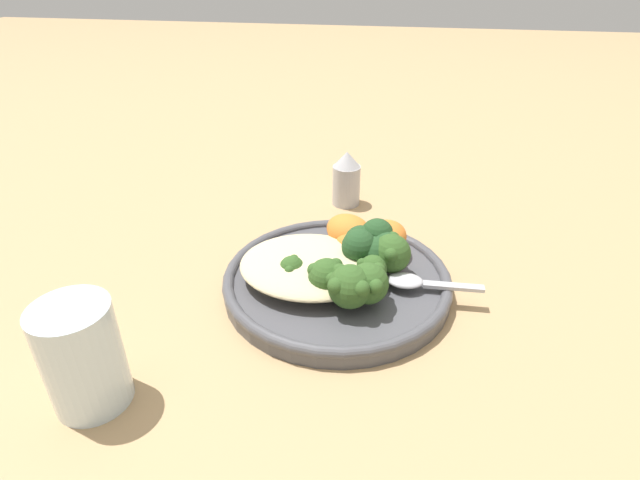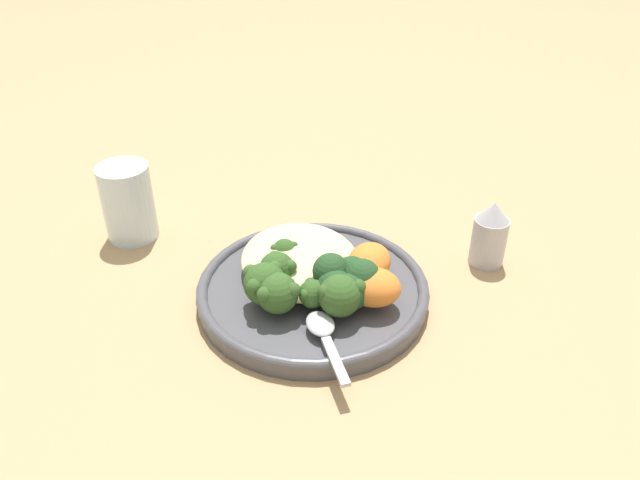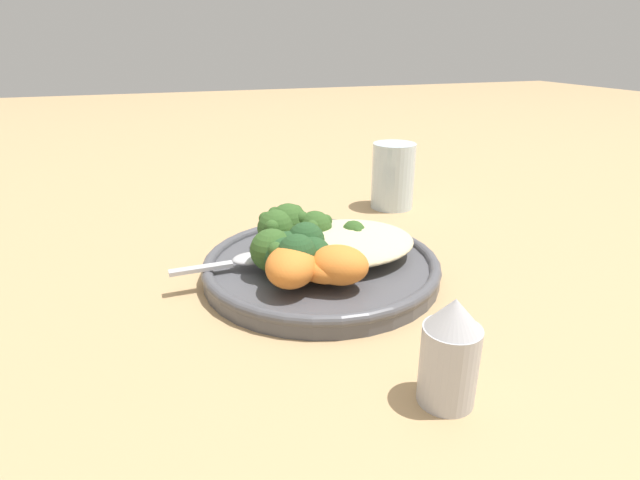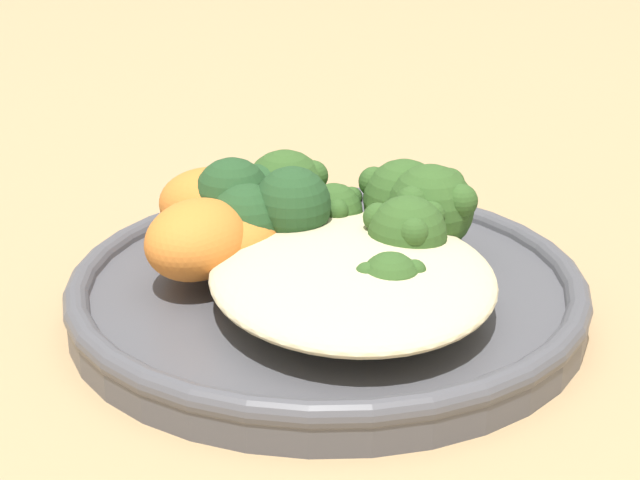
% 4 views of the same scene
% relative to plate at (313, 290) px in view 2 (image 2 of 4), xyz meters
% --- Properties ---
extents(ground_plane, '(4.00, 4.00, 0.00)m').
position_rel_plate_xyz_m(ground_plane, '(-0.02, 0.01, -0.01)').
color(ground_plane, tan).
extents(plate, '(0.24, 0.24, 0.02)m').
position_rel_plate_xyz_m(plate, '(0.00, 0.00, 0.00)').
color(plate, '#4C4C51').
rests_on(plate, ground_plane).
extents(quinoa_mound, '(0.15, 0.12, 0.02)m').
position_rel_plate_xyz_m(quinoa_mound, '(-0.03, -0.01, 0.02)').
color(quinoa_mound, beige).
rests_on(quinoa_mound, plate).
extents(broccoli_stalk_0, '(0.07, 0.07, 0.03)m').
position_rel_plate_xyz_m(broccoli_stalk_0, '(-0.03, -0.01, 0.02)').
color(broccoli_stalk_0, '#ADC675').
rests_on(broccoli_stalk_0, plate).
extents(broccoli_stalk_1, '(0.04, 0.10, 0.04)m').
position_rel_plate_xyz_m(broccoli_stalk_1, '(-0.00, -0.02, 0.03)').
color(broccoli_stalk_1, '#ADC675').
rests_on(broccoli_stalk_1, plate).
extents(broccoli_stalk_2, '(0.04, 0.11, 0.04)m').
position_rel_plate_xyz_m(broccoli_stalk_2, '(0.02, -0.04, 0.03)').
color(broccoli_stalk_2, '#ADC675').
rests_on(broccoli_stalk_2, plate).
extents(broccoli_stalk_3, '(0.07, 0.12, 0.04)m').
position_rel_plate_xyz_m(broccoli_stalk_3, '(0.03, -0.03, 0.03)').
color(broccoli_stalk_3, '#ADC675').
rests_on(broccoli_stalk_3, plate).
extents(broccoli_stalk_4, '(0.07, 0.07, 0.03)m').
position_rel_plate_xyz_m(broccoli_stalk_4, '(0.03, 0.00, 0.02)').
color(broccoli_stalk_4, '#ADC675').
rests_on(broccoli_stalk_4, plate).
extents(broccoli_stalk_5, '(0.10, 0.05, 0.04)m').
position_rel_plate_xyz_m(broccoli_stalk_5, '(0.05, 0.02, 0.03)').
color(broccoli_stalk_5, '#ADC675').
rests_on(broccoli_stalk_5, plate).
extents(sweet_potato_chunk_0, '(0.07, 0.07, 0.03)m').
position_rel_plate_xyz_m(sweet_potato_chunk_0, '(0.02, 0.05, 0.02)').
color(sweet_potato_chunk_0, orange).
rests_on(sweet_potato_chunk_0, plate).
extents(sweet_potato_chunk_1, '(0.07, 0.07, 0.04)m').
position_rel_plate_xyz_m(sweet_potato_chunk_1, '(0.05, 0.05, 0.03)').
color(sweet_potato_chunk_1, orange).
rests_on(sweet_potato_chunk_1, plate).
extents(sweet_potato_chunk_2, '(0.07, 0.07, 0.04)m').
position_rel_plate_xyz_m(sweet_potato_chunk_2, '(0.00, 0.06, 0.03)').
color(sweet_potato_chunk_2, orange).
rests_on(sweet_potato_chunk_2, plate).
extents(kale_tuft, '(0.06, 0.07, 0.04)m').
position_rel_plate_xyz_m(kale_tuft, '(0.03, 0.03, 0.03)').
color(kale_tuft, '#234723').
rests_on(kale_tuft, plate).
extents(spoon, '(0.10, 0.03, 0.01)m').
position_rel_plate_xyz_m(spoon, '(0.08, -0.01, 0.01)').
color(spoon, '#B7B7BC').
rests_on(spoon, plate).
extents(water_glass, '(0.06, 0.06, 0.09)m').
position_rel_plate_xyz_m(water_glass, '(-0.17, -0.18, 0.03)').
color(water_glass, silver).
rests_on(water_glass, ground_plane).
extents(salt_shaker, '(0.04, 0.04, 0.08)m').
position_rel_plate_xyz_m(salt_shaker, '(-0.02, 0.21, 0.03)').
color(salt_shaker, '#B2B2B7').
rests_on(salt_shaker, ground_plane).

